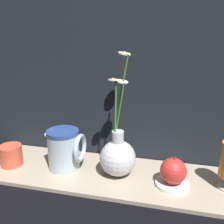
{
  "coord_description": "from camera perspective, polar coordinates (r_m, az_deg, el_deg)",
  "views": [
    {
      "loc": [
        0.17,
        -0.69,
        0.44
      ],
      "look_at": [
        0.01,
        0.0,
        0.22
      ],
      "focal_mm": 40.0,
      "sensor_mm": 36.0,
      "label": 1
    }
  ],
  "objects": [
    {
      "name": "orange_fruit",
      "position": [
        0.77,
        13.82,
        -12.95
      ],
      "size": [
        0.08,
        0.08,
        0.09
      ],
      "color": "red",
      "rests_on": "saucer_plate"
    },
    {
      "name": "vase_with_flowers",
      "position": [
        0.8,
        1.35,
        -9.94
      ],
      "size": [
        0.11,
        0.12,
        0.38
      ],
      "color": "silver",
      "rests_on": "shelf"
    },
    {
      "name": "saucer_plate",
      "position": [
        0.79,
        13.58,
        -15.68
      ],
      "size": [
        0.1,
        0.1,
        0.01
      ],
      "color": "white",
      "rests_on": "shelf"
    },
    {
      "name": "yellow_mug",
      "position": [
        0.93,
        -22.2,
        -9.12
      ],
      "size": [
        0.08,
        0.07,
        0.07
      ],
      "color": "#DB5138",
      "rests_on": "shelf"
    },
    {
      "name": "ceramic_pitcher",
      "position": [
        0.84,
        -10.8,
        -8.01
      ],
      "size": [
        0.13,
        0.1,
        0.14
      ],
      "color": "silver",
      "rests_on": "shelf"
    },
    {
      "name": "shelf",
      "position": [
        0.83,
        -0.55,
        -14.13
      ],
      "size": [
        0.89,
        0.25,
        0.01
      ],
      "color": "tan",
      "rests_on": "ground_plane"
    },
    {
      "name": "ground_plane",
      "position": [
        0.84,
        -0.55,
        -14.48
      ],
      "size": [
        6.0,
        6.0,
        0.0
      ],
      "primitive_type": "plane",
      "color": "black"
    }
  ]
}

